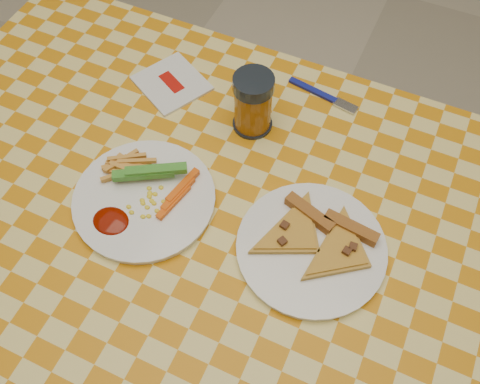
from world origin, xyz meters
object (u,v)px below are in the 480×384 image
table (211,244)px  plate_right (311,249)px  plate_left (145,200)px  drink_glass (253,103)px

table → plate_right: size_ratio=5.25×
plate_left → drink_glass: drink_glass is taller
plate_left → drink_glass: size_ratio=1.97×
drink_glass → plate_left: bearing=-113.2°
plate_right → drink_glass: (-0.20, 0.21, 0.05)m
table → plate_left: size_ratio=5.24×
plate_right → drink_glass: 0.29m
plate_left → plate_right: (0.30, 0.03, 0.00)m
table → drink_glass: (-0.02, 0.23, 0.13)m
table → plate_right: (0.17, 0.03, 0.08)m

